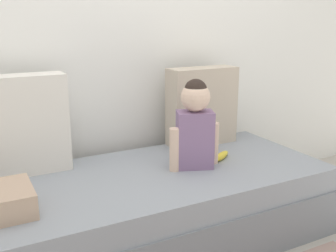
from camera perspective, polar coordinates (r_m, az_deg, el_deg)
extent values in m
plane|color=#B2ADA3|center=(2.30, -3.57, -16.39)|extent=(12.00, 12.00, 0.00)
cube|color=white|center=(2.49, -9.64, 16.76)|extent=(5.30, 0.10, 2.56)
cube|color=gray|center=(2.23, -3.63, -13.44)|extent=(2.10, 0.86, 0.27)
cube|color=#8C939E|center=(2.15, -3.72, -8.70)|extent=(2.04, 0.84, 0.13)
cube|color=silver|center=(2.20, -21.37, -0.02)|extent=(0.55, 0.16, 0.52)
cube|color=#C1B29E|center=(2.59, 4.89, 2.86)|extent=(0.46, 0.16, 0.50)
cube|color=gray|center=(2.18, 3.86, -1.94)|extent=(0.23, 0.19, 0.32)
sphere|color=beige|center=(2.13, 3.98, 4.18)|extent=(0.16, 0.16, 0.16)
sphere|color=#2D231E|center=(2.12, 4.00, 5.13)|extent=(0.12, 0.12, 0.12)
cylinder|color=beige|center=(2.14, 0.96, -3.43)|extent=(0.06, 0.06, 0.24)
cylinder|color=beige|center=(2.26, 6.57, -2.45)|extent=(0.06, 0.06, 0.24)
ellipsoid|color=yellow|center=(2.36, 7.70, -4.27)|extent=(0.17, 0.13, 0.04)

